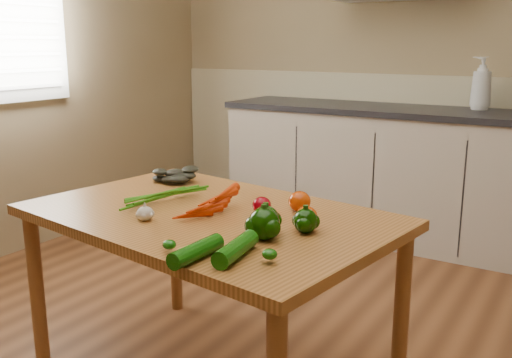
{
  "coord_description": "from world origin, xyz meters",
  "views": [
    {
      "loc": [
        1.15,
        -1.53,
        1.31
      ],
      "look_at": [
        0.0,
        0.33,
        0.79
      ],
      "focal_mm": 40.0,
      "sensor_mm": 36.0,
      "label": 1
    }
  ],
  "objects_px": {
    "tomato_b": "(300,201)",
    "soap_bottle_a": "(482,83)",
    "pepper_c": "(264,224)",
    "zucchini_a": "(236,249)",
    "leafy_greens": "(176,172)",
    "tomato_c": "(306,216)",
    "table": "(209,232)",
    "pepper_b": "(305,221)",
    "tomato_a": "(262,205)",
    "carrot_bunch": "(196,201)",
    "pepper_a": "(266,220)",
    "zucchini_b": "(196,251)",
    "garlic_bulb": "(145,213)"
  },
  "relations": [
    {
      "from": "leafy_greens",
      "to": "zucchini_b",
      "type": "relative_size",
      "value": 0.94
    },
    {
      "from": "tomato_a",
      "to": "zucchini_b",
      "type": "relative_size",
      "value": 0.34
    },
    {
      "from": "carrot_bunch",
      "to": "tomato_c",
      "type": "distance_m",
      "value": 0.44
    },
    {
      "from": "table",
      "to": "soap_bottle_a",
      "type": "distance_m",
      "value": 2.34
    },
    {
      "from": "carrot_bunch",
      "to": "soap_bottle_a",
      "type": "bearing_deg",
      "value": 84.42
    },
    {
      "from": "pepper_a",
      "to": "pepper_c",
      "type": "xyz_separation_m",
      "value": [
        0.03,
        -0.05,
        0.01
      ]
    },
    {
      "from": "soap_bottle_a",
      "to": "tomato_b",
      "type": "height_order",
      "value": "soap_bottle_a"
    },
    {
      "from": "pepper_b",
      "to": "pepper_c",
      "type": "height_order",
      "value": "pepper_c"
    },
    {
      "from": "table",
      "to": "pepper_b",
      "type": "distance_m",
      "value": 0.43
    },
    {
      "from": "pepper_c",
      "to": "zucchini_a",
      "type": "height_order",
      "value": "pepper_c"
    },
    {
      "from": "soap_bottle_a",
      "to": "leafy_greens",
      "type": "relative_size",
      "value": 1.76
    },
    {
      "from": "carrot_bunch",
      "to": "zucchini_b",
      "type": "bearing_deg",
      "value": -44.08
    },
    {
      "from": "tomato_b",
      "to": "zucchini_a",
      "type": "bearing_deg",
      "value": -83.07
    },
    {
      "from": "table",
      "to": "garlic_bulb",
      "type": "relative_size",
      "value": 24.31
    },
    {
      "from": "pepper_a",
      "to": "garlic_bulb",
      "type": "bearing_deg",
      "value": -166.37
    },
    {
      "from": "table",
      "to": "pepper_a",
      "type": "bearing_deg",
      "value": -9.26
    },
    {
      "from": "pepper_b",
      "to": "tomato_b",
      "type": "xyz_separation_m",
      "value": [
        -0.13,
        0.21,
        -0.0
      ]
    },
    {
      "from": "pepper_c",
      "to": "tomato_a",
      "type": "distance_m",
      "value": 0.28
    },
    {
      "from": "pepper_a",
      "to": "tomato_b",
      "type": "height_order",
      "value": "pepper_a"
    },
    {
      "from": "tomato_c",
      "to": "soap_bottle_a",
      "type": "bearing_deg",
      "value": 86.9
    },
    {
      "from": "tomato_c",
      "to": "pepper_c",
      "type": "bearing_deg",
      "value": -105.28
    },
    {
      "from": "tomato_b",
      "to": "soap_bottle_a",
      "type": "bearing_deg",
      "value": 83.92
    },
    {
      "from": "soap_bottle_a",
      "to": "pepper_c",
      "type": "relative_size",
      "value": 3.32
    },
    {
      "from": "garlic_bulb",
      "to": "zucchini_a",
      "type": "bearing_deg",
      "value": -15.74
    },
    {
      "from": "pepper_c",
      "to": "zucchini_a",
      "type": "xyz_separation_m",
      "value": [
        0.01,
        -0.18,
        -0.02
      ]
    },
    {
      "from": "leafy_greens",
      "to": "garlic_bulb",
      "type": "distance_m",
      "value": 0.55
    },
    {
      "from": "pepper_c",
      "to": "zucchini_a",
      "type": "bearing_deg",
      "value": -85.33
    },
    {
      "from": "pepper_c",
      "to": "carrot_bunch",
      "type": "bearing_deg",
      "value": 159.32
    },
    {
      "from": "table",
      "to": "tomato_a",
      "type": "bearing_deg",
      "value": 33.55
    },
    {
      "from": "soap_bottle_a",
      "to": "pepper_b",
      "type": "bearing_deg",
      "value": -16.46
    },
    {
      "from": "carrot_bunch",
      "to": "zucchini_a",
      "type": "xyz_separation_m",
      "value": [
        0.39,
        -0.32,
        -0.01
      ]
    },
    {
      "from": "carrot_bunch",
      "to": "pepper_b",
      "type": "xyz_separation_m",
      "value": [
        0.46,
        -0.02,
        0.01
      ]
    },
    {
      "from": "leafy_greens",
      "to": "tomato_c",
      "type": "distance_m",
      "value": 0.81
    },
    {
      "from": "garlic_bulb",
      "to": "zucchini_b",
      "type": "relative_size",
      "value": 0.29
    },
    {
      "from": "carrot_bunch",
      "to": "pepper_b",
      "type": "bearing_deg",
      "value": 6.05
    },
    {
      "from": "garlic_bulb",
      "to": "tomato_b",
      "type": "xyz_separation_m",
      "value": [
        0.41,
        0.38,
        0.01
      ]
    },
    {
      "from": "soap_bottle_a",
      "to": "zucchini_a",
      "type": "bearing_deg",
      "value": -17.67
    },
    {
      "from": "table",
      "to": "garlic_bulb",
      "type": "distance_m",
      "value": 0.26
    },
    {
      "from": "table",
      "to": "pepper_a",
      "type": "distance_m",
      "value": 0.34
    },
    {
      "from": "tomato_c",
      "to": "carrot_bunch",
      "type": "bearing_deg",
      "value": -173.66
    },
    {
      "from": "soap_bottle_a",
      "to": "tomato_a",
      "type": "xyz_separation_m",
      "value": [
        -0.32,
        -2.16,
        -0.33
      ]
    },
    {
      "from": "soap_bottle_a",
      "to": "tomato_a",
      "type": "distance_m",
      "value": 2.21
    },
    {
      "from": "carrot_bunch",
      "to": "tomato_c",
      "type": "bearing_deg",
      "value": 14.53
    },
    {
      "from": "table",
      "to": "zucchini_a",
      "type": "bearing_deg",
      "value": -35.9
    },
    {
      "from": "pepper_b",
      "to": "tomato_a",
      "type": "distance_m",
      "value": 0.25
    },
    {
      "from": "tomato_b",
      "to": "zucchini_b",
      "type": "height_order",
      "value": "tomato_b"
    },
    {
      "from": "tomato_a",
      "to": "tomato_c",
      "type": "height_order",
      "value": "tomato_c"
    },
    {
      "from": "leafy_greens",
      "to": "zucchini_b",
      "type": "distance_m",
      "value": 0.94
    },
    {
      "from": "table",
      "to": "carrot_bunch",
      "type": "height_order",
      "value": "carrot_bunch"
    },
    {
      "from": "garlic_bulb",
      "to": "table",
      "type": "bearing_deg",
      "value": 57.24
    }
  ]
}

